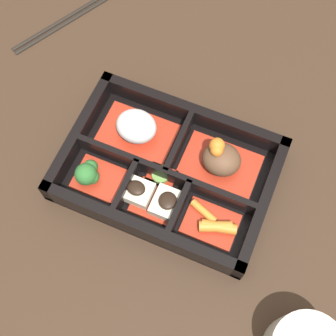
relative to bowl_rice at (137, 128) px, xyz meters
The scene contains 10 objects.
ground_plane 0.08m from the bowl_rice, 29.89° to the right, with size 3.00×3.00×0.00m, color #382619.
bento_base 0.08m from the bowl_rice, 29.89° to the right, with size 0.29×0.20×0.01m.
bento_rim 0.08m from the bowl_rice, 31.87° to the right, with size 0.29×0.20×0.04m.
bowl_rice is the anchor object (origin of this frame).
bowl_stew 0.13m from the bowl_rice, ahead, with size 0.11×0.07×0.06m.
bowl_greens 0.09m from the bowl_rice, 108.81° to the right, with size 0.07×0.05×0.04m.
bowl_tofu 0.10m from the bowl_rice, 53.74° to the right, with size 0.09×0.05×0.03m.
bowl_carrots 0.17m from the bowl_rice, 29.67° to the right, with size 0.07×0.05×0.02m.
bowl_pickles 0.08m from the bowl_rice, 38.84° to the right, with size 0.04×0.03×0.01m.
chopsticks 0.25m from the bowl_rice, 142.61° to the left, with size 0.11×0.18×0.01m.
Camera 1 is at (0.10, -0.23, 0.61)m, focal length 50.00 mm.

